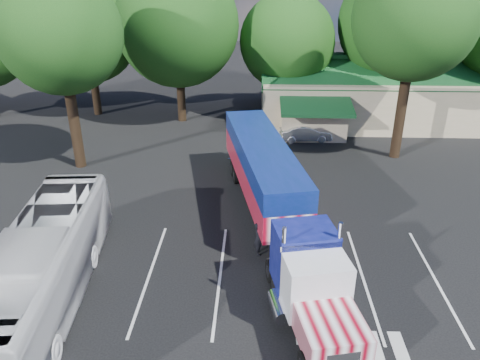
{
  "coord_description": "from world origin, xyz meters",
  "views": [
    {
      "loc": [
        1.53,
        -23.06,
        12.94
      ],
      "look_at": [
        0.68,
        -0.08,
        2.0
      ],
      "focal_mm": 35.0,
      "sensor_mm": 36.0,
      "label": 1
    }
  ],
  "objects_px": {
    "woman": "(258,239)",
    "bicycle": "(260,155)",
    "semi_truck": "(273,190)",
    "tour_bus": "(42,268)",
    "silver_sedan": "(306,133)"
  },
  "relations": [
    {
      "from": "woman",
      "to": "tour_bus",
      "type": "xyz_separation_m",
      "value": [
        -8.7,
        -3.81,
        0.86
      ]
    },
    {
      "from": "bicycle",
      "to": "silver_sedan",
      "type": "relative_size",
      "value": 0.44
    },
    {
      "from": "silver_sedan",
      "to": "tour_bus",
      "type": "bearing_deg",
      "value": 141.51
    },
    {
      "from": "semi_truck",
      "to": "tour_bus",
      "type": "xyz_separation_m",
      "value": [
        -9.4,
        -6.19,
        -0.57
      ]
    },
    {
      "from": "semi_truck",
      "to": "woman",
      "type": "height_order",
      "value": "semi_truck"
    },
    {
      "from": "woman",
      "to": "silver_sedan",
      "type": "relative_size",
      "value": 0.43
    },
    {
      "from": "woman",
      "to": "bicycle",
      "type": "xyz_separation_m",
      "value": [
        0.1,
        11.44,
        -0.39
      ]
    },
    {
      "from": "woman",
      "to": "silver_sedan",
      "type": "height_order",
      "value": "woman"
    },
    {
      "from": "bicycle",
      "to": "tour_bus",
      "type": "distance_m",
      "value": 17.65
    },
    {
      "from": "semi_truck",
      "to": "woman",
      "type": "distance_m",
      "value": 2.87
    },
    {
      "from": "bicycle",
      "to": "tour_bus",
      "type": "height_order",
      "value": "tour_bus"
    },
    {
      "from": "tour_bus",
      "to": "silver_sedan",
      "type": "relative_size",
      "value": 3.11
    },
    {
      "from": "silver_sedan",
      "to": "woman",
      "type": "bearing_deg",
      "value": 160.75
    },
    {
      "from": "tour_bus",
      "to": "bicycle",
      "type": "bearing_deg",
      "value": 55.16
    },
    {
      "from": "woman",
      "to": "silver_sedan",
      "type": "distance_m",
      "value": 16.09
    }
  ]
}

